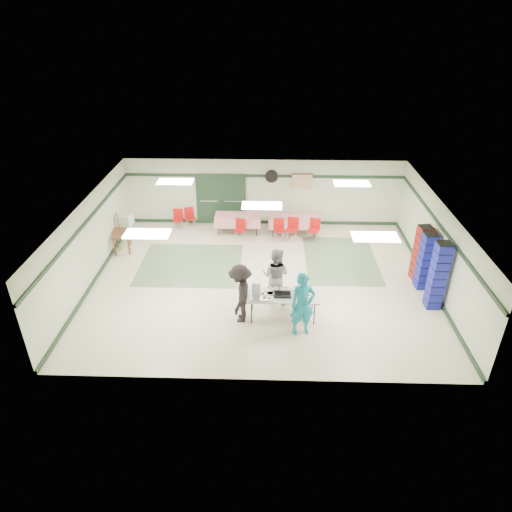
{
  "coord_description": "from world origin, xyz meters",
  "views": [
    {
      "loc": [
        0.21,
        -12.71,
        8.04
      ],
      "look_at": [
        -0.17,
        -0.3,
        1.1
      ],
      "focal_mm": 32.0,
      "sensor_mm": 36.0,
      "label": 1
    }
  ],
  "objects_px": {
    "volunteer_grey": "(276,275)",
    "crate_stack_blue_a": "(426,261)",
    "volunteer_teal": "(303,305)",
    "chair_a": "(293,227)",
    "chair_b": "(279,227)",
    "office_printer": "(125,220)",
    "serving_table": "(283,296)",
    "dining_table_b": "(238,219)",
    "broom": "(120,229)",
    "chair_c": "(314,227)",
    "printer_table": "(121,234)",
    "dining_table_a": "(294,220)",
    "crate_stack_red": "(421,253)",
    "chair_d": "(240,227)",
    "volunteer_dark": "(240,293)",
    "chair_loose_a": "(190,216)",
    "chair_loose_b": "(178,217)",
    "crate_stack_blue_b": "(438,276)"
  },
  "relations": [
    {
      "from": "chair_c",
      "to": "printer_table",
      "type": "height_order",
      "value": "chair_c"
    },
    {
      "from": "chair_d",
      "to": "crate_stack_red",
      "type": "bearing_deg",
      "value": -14.93
    },
    {
      "from": "chair_loose_a",
      "to": "broom",
      "type": "distance_m",
      "value": 2.97
    },
    {
      "from": "volunteer_grey",
      "to": "chair_d",
      "type": "relative_size",
      "value": 2.15
    },
    {
      "from": "chair_loose_a",
      "to": "office_printer",
      "type": "distance_m",
      "value": 2.66
    },
    {
      "from": "serving_table",
      "to": "chair_loose_a",
      "type": "bearing_deg",
      "value": 121.24
    },
    {
      "from": "chair_c",
      "to": "crate_stack_red",
      "type": "xyz_separation_m",
      "value": [
        3.2,
        -2.68,
        0.41
      ]
    },
    {
      "from": "chair_d",
      "to": "serving_table",
      "type": "bearing_deg",
      "value": -63.87
    },
    {
      "from": "volunteer_grey",
      "to": "crate_stack_blue_b",
      "type": "distance_m",
      "value": 4.71
    },
    {
      "from": "chair_loose_a",
      "to": "crate_stack_red",
      "type": "height_order",
      "value": "crate_stack_red"
    },
    {
      "from": "printer_table",
      "to": "chair_loose_b",
      "type": "bearing_deg",
      "value": 33.79
    },
    {
      "from": "volunteer_dark",
      "to": "chair_loose_b",
      "type": "bearing_deg",
      "value": -149.3
    },
    {
      "from": "chair_a",
      "to": "serving_table",
      "type": "bearing_deg",
      "value": -83.83
    },
    {
      "from": "dining_table_a",
      "to": "crate_stack_blue_a",
      "type": "bearing_deg",
      "value": -44.75
    },
    {
      "from": "chair_b",
      "to": "broom",
      "type": "bearing_deg",
      "value": -176.63
    },
    {
      "from": "chair_b",
      "to": "crate_stack_red",
      "type": "relative_size",
      "value": 0.46
    },
    {
      "from": "dining_table_b",
      "to": "chair_loose_a",
      "type": "relative_size",
      "value": 2.17
    },
    {
      "from": "serving_table",
      "to": "chair_d",
      "type": "xyz_separation_m",
      "value": [
        -1.52,
        4.94,
        -0.21
      ]
    },
    {
      "from": "volunteer_dark",
      "to": "chair_loose_a",
      "type": "bearing_deg",
      "value": -153.43
    },
    {
      "from": "dining_table_b",
      "to": "crate_stack_blue_b",
      "type": "relative_size",
      "value": 0.83
    },
    {
      "from": "volunteer_dark",
      "to": "crate_stack_red",
      "type": "height_order",
      "value": "crate_stack_red"
    },
    {
      "from": "dining_table_a",
      "to": "chair_d",
      "type": "distance_m",
      "value": 2.14
    },
    {
      "from": "chair_loose_a",
      "to": "crate_stack_blue_b",
      "type": "relative_size",
      "value": 0.38
    },
    {
      "from": "crate_stack_red",
      "to": "volunteer_teal",
      "type": "bearing_deg",
      "value": -143.41
    },
    {
      "from": "volunteer_grey",
      "to": "chair_b",
      "type": "height_order",
      "value": "volunteer_grey"
    },
    {
      "from": "chair_loose_a",
      "to": "chair_c",
      "type": "bearing_deg",
      "value": -35.83
    },
    {
      "from": "dining_table_b",
      "to": "printer_table",
      "type": "height_order",
      "value": "dining_table_b"
    },
    {
      "from": "broom",
      "to": "dining_table_a",
      "type": "bearing_deg",
      "value": 7.37
    },
    {
      "from": "chair_b",
      "to": "chair_loose_a",
      "type": "bearing_deg",
      "value": 158.66
    },
    {
      "from": "crate_stack_blue_a",
      "to": "crate_stack_blue_b",
      "type": "xyz_separation_m",
      "value": [
        0.0,
        -1.09,
        0.13
      ]
    },
    {
      "from": "serving_table",
      "to": "office_printer",
      "type": "height_order",
      "value": "office_printer"
    },
    {
      "from": "volunteer_grey",
      "to": "crate_stack_blue_a",
      "type": "height_order",
      "value": "crate_stack_blue_a"
    },
    {
      "from": "dining_table_a",
      "to": "crate_stack_blue_a",
      "type": "xyz_separation_m",
      "value": [
        3.95,
        -3.77,
        0.38
      ]
    },
    {
      "from": "chair_b",
      "to": "crate_stack_blue_a",
      "type": "relative_size",
      "value": 0.46
    },
    {
      "from": "volunteer_teal",
      "to": "chair_a",
      "type": "relative_size",
      "value": 2.06
    },
    {
      "from": "dining_table_b",
      "to": "crate_stack_blue_b",
      "type": "xyz_separation_m",
      "value": [
        6.15,
        -4.86,
        0.51
      ]
    },
    {
      "from": "serving_table",
      "to": "volunteer_dark",
      "type": "distance_m",
      "value": 1.22
    },
    {
      "from": "serving_table",
      "to": "volunteer_grey",
      "type": "relative_size",
      "value": 1.15
    },
    {
      "from": "dining_table_b",
      "to": "crate_stack_blue_a",
      "type": "xyz_separation_m",
      "value": [
        6.15,
        -3.77,
        0.38
      ]
    },
    {
      "from": "chair_loose_b",
      "to": "crate_stack_red",
      "type": "xyz_separation_m",
      "value": [
        8.57,
        -3.53,
        0.44
      ]
    },
    {
      "from": "chair_b",
      "to": "office_printer",
      "type": "distance_m",
      "value": 5.79
    },
    {
      "from": "volunteer_grey",
      "to": "chair_loose_a",
      "type": "distance_m",
      "value": 6.19
    },
    {
      "from": "volunteer_dark",
      "to": "dining_table_b",
      "type": "height_order",
      "value": "volunteer_dark"
    },
    {
      "from": "serving_table",
      "to": "volunteer_dark",
      "type": "xyz_separation_m",
      "value": [
        -1.2,
        -0.15,
        0.17
      ]
    },
    {
      "from": "serving_table",
      "to": "dining_table_a",
      "type": "bearing_deg",
      "value": 84.29
    },
    {
      "from": "crate_stack_blue_a",
      "to": "office_printer",
      "type": "height_order",
      "value": "crate_stack_blue_a"
    },
    {
      "from": "volunteer_grey",
      "to": "dining_table_b",
      "type": "relative_size",
      "value": 1.01
    },
    {
      "from": "serving_table",
      "to": "dining_table_b",
      "type": "relative_size",
      "value": 1.15
    },
    {
      "from": "chair_c",
      "to": "crate_stack_blue_a",
      "type": "xyz_separation_m",
      "value": [
        3.2,
        -3.2,
        0.41
      ]
    },
    {
      "from": "chair_b",
      "to": "crate_stack_blue_b",
      "type": "xyz_separation_m",
      "value": [
        4.54,
        -4.29,
        0.55
      ]
    }
  ]
}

